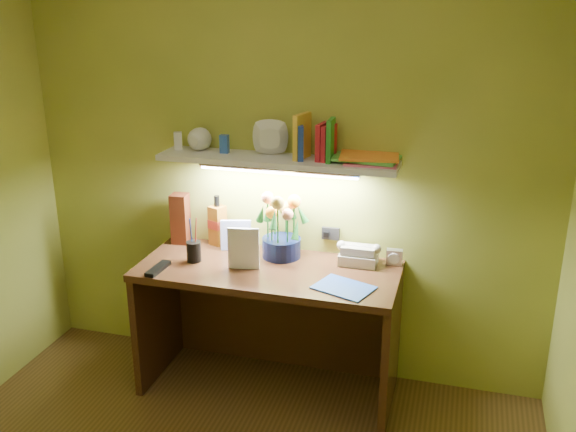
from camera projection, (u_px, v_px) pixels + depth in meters
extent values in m
cube|color=#34180E|center=(269.00, 329.00, 3.57)|extent=(1.40, 0.60, 0.75)
cube|color=#BBBABF|center=(394.00, 257.00, 3.47)|extent=(0.09, 0.05, 0.09)
cube|color=#52200F|center=(180.00, 219.00, 3.74)|extent=(0.10, 0.10, 0.30)
cylinder|color=black|center=(193.00, 245.00, 3.50)|extent=(0.09, 0.09, 0.19)
cube|color=black|center=(158.00, 269.00, 3.40)|extent=(0.06, 0.20, 0.02)
cube|color=blue|center=(344.00, 288.00, 3.20)|extent=(0.33, 0.29, 0.01)
imported|color=beige|center=(229.00, 251.00, 3.41)|extent=(0.13, 0.09, 0.19)
imported|color=white|center=(228.00, 248.00, 3.40)|extent=(0.17, 0.04, 0.23)
cube|color=white|center=(277.00, 160.00, 3.42)|extent=(1.30, 0.25, 0.03)
imported|color=white|center=(193.00, 144.00, 3.51)|extent=(0.14, 0.14, 0.10)
imported|color=white|center=(194.00, 144.00, 3.52)|extent=(0.12, 0.12, 0.09)
imported|color=white|center=(270.00, 152.00, 3.43)|extent=(0.23, 0.23, 0.05)
cube|color=white|center=(178.00, 141.00, 3.59)|extent=(0.05, 0.05, 0.10)
cube|color=blue|center=(224.00, 144.00, 3.50)|extent=(0.05, 0.04, 0.10)
cube|color=red|center=(322.00, 142.00, 3.34)|extent=(0.04, 0.14, 0.19)
cube|color=yellow|center=(302.00, 136.00, 3.36)|extent=(0.07, 0.15, 0.24)
cube|color=#223F9C|center=(300.00, 142.00, 3.36)|extent=(0.07, 0.14, 0.19)
cube|color=#2A8229|center=(331.00, 140.00, 3.31)|extent=(0.03, 0.14, 0.22)
cube|color=red|center=(329.00, 143.00, 3.33)|extent=(0.06, 0.13, 0.19)
cube|color=pink|center=(372.00, 162.00, 3.30)|extent=(0.27, 0.20, 0.01)
cube|color=#56B848|center=(366.00, 157.00, 3.34)|extent=(0.36, 0.28, 0.01)
cube|color=orange|center=(369.00, 156.00, 3.31)|extent=(0.32, 0.25, 0.01)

